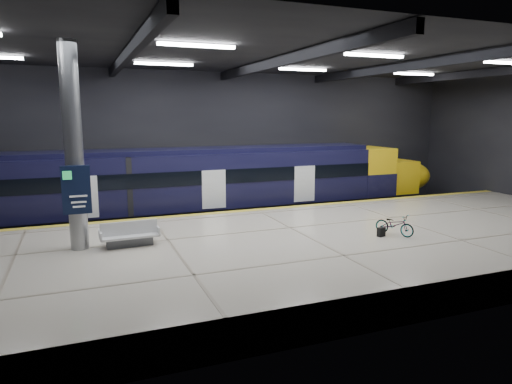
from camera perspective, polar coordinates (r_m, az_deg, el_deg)
ground at (r=19.80m, az=3.04°, el=-6.88°), size 30.00×30.00×0.00m
room_shell at (r=18.98m, az=3.19°, el=9.91°), size 30.10×16.10×8.05m
platform at (r=17.49m, az=6.48°, el=-7.29°), size 30.00×11.00×1.10m
safety_strip at (r=21.98m, az=0.10°, el=-2.22°), size 30.00×0.40×0.01m
rails at (r=24.72m, az=-2.25°, el=-3.32°), size 30.00×1.52×0.16m
train at (r=23.56m, az=-9.07°, el=0.82°), size 29.40×2.84×3.79m
bench at (r=16.57m, az=-15.53°, el=-5.46°), size 2.02×0.89×0.88m
bicycle at (r=18.15m, az=16.94°, el=-3.92°), size 1.16×1.61×0.81m
pannier_bag at (r=17.84m, az=15.38°, el=-4.83°), size 0.34×0.26×0.35m
info_column at (r=16.27m, az=-21.82°, el=4.85°), size 0.90×0.78×6.90m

